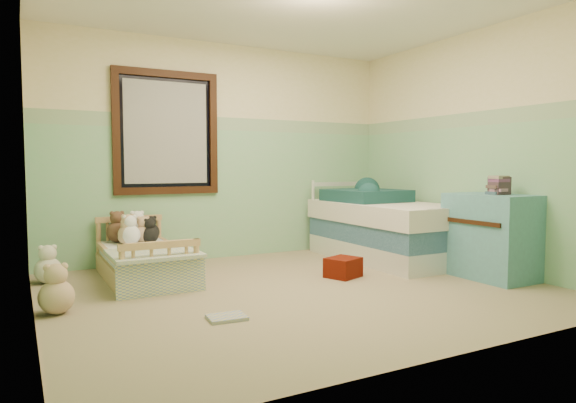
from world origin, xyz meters
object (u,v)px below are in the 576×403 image
toddler_bed_frame (144,270)px  plush_floor_tan (57,297)px  dresser (490,236)px  floor_book (227,317)px  plush_floor_cream (48,270)px  twin_bed_frame (385,250)px  red_pillow (343,267)px

toddler_bed_frame → plush_floor_tan: 1.20m
dresser → floor_book: 2.77m
toddler_bed_frame → plush_floor_tan: size_ratio=5.44×
plush_floor_cream → twin_bed_frame: (3.50, -0.53, -0.01)m
toddler_bed_frame → dresser: dresser is taller
plush_floor_cream → plush_floor_tan: plush_floor_tan is taller
plush_floor_cream → twin_bed_frame: bearing=-8.6°
dresser → floor_book: size_ratio=3.05×
red_pillow → plush_floor_tan: bearing=-179.2°
dresser → red_pillow: dresser is taller
plush_floor_tan → toddler_bed_frame: bearing=47.0°
red_pillow → floor_book: size_ratio=1.15×
plush_floor_tan → twin_bed_frame: (3.50, 0.58, -0.02)m
red_pillow → floor_book: red_pillow is taller
toddler_bed_frame → floor_book: 1.60m
plush_floor_tan → twin_bed_frame: bearing=9.4°
plush_floor_cream → dresser: dresser is taller
floor_book → toddler_bed_frame: bearing=103.0°
twin_bed_frame → dresser: (0.29, -1.23, 0.30)m
plush_floor_cream → floor_book: bearing=-59.9°
toddler_bed_frame → floor_book: (0.23, -1.58, -0.08)m
dresser → red_pillow: size_ratio=2.66×
plush_floor_tan → twin_bed_frame: 3.55m
dresser → red_pillow: (-1.24, 0.69, -0.31)m
toddler_bed_frame → plush_floor_cream: 0.85m
plush_floor_tan → floor_book: size_ratio=0.95×
floor_book → dresser: bearing=5.7°
toddler_bed_frame → plush_floor_cream: (-0.82, 0.23, 0.03)m
toddler_bed_frame → dresser: 3.36m
plush_floor_tan → red_pillow: 2.55m
dresser → floor_book: dresser is taller
plush_floor_tan → floor_book: plush_floor_tan is taller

